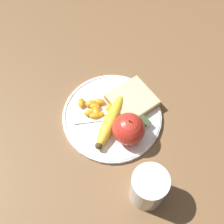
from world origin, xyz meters
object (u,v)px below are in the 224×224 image
at_px(banana, 110,121).
at_px(jam_packet, 142,125).
at_px(bread_slice, 132,100).
at_px(fork, 110,118).
at_px(plate, 112,116).
at_px(apple, 129,129).
at_px(juice_glass, 148,188).

distance_m(banana, jam_packet, 0.08).
height_order(bread_slice, fork, bread_slice).
bearing_deg(plate, apple, -96.89).
xyz_separation_m(juice_glass, bread_slice, (0.14, 0.20, -0.03)).
distance_m(plate, fork, 0.01).
height_order(apple, fork, apple).
relative_size(plate, fork, 1.82).
bearing_deg(plate, juice_glass, -109.72).
relative_size(plate, bread_slice, 2.17).
relative_size(juice_glass, jam_packet, 2.81).
bearing_deg(fork, jam_packet, -24.47).
xyz_separation_m(plate, fork, (-0.01, -0.00, 0.01)).
distance_m(apple, jam_packet, 0.05).
bearing_deg(plate, banana, -142.28).
bearing_deg(bread_slice, banana, -173.09).
height_order(plate, jam_packet, jam_packet).
bearing_deg(fork, banana, -97.24).
height_order(plate, fork, fork).
relative_size(bread_slice, jam_packet, 3.18).
relative_size(apple, fork, 0.62).
xyz_separation_m(bread_slice, fork, (-0.08, 0.00, -0.01)).
relative_size(juice_glass, fork, 0.74).
height_order(plate, banana, banana).
distance_m(fork, jam_packet, 0.09).
relative_size(plate, jam_packet, 6.89).
bearing_deg(jam_packet, apple, 175.32).
height_order(fork, jam_packet, jam_packet).
relative_size(plate, banana, 1.64).
relative_size(apple, jam_packet, 2.36).
xyz_separation_m(apple, jam_packet, (0.04, -0.00, -0.03)).
distance_m(apple, bread_slice, 0.11).
bearing_deg(apple, jam_packet, -4.68).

